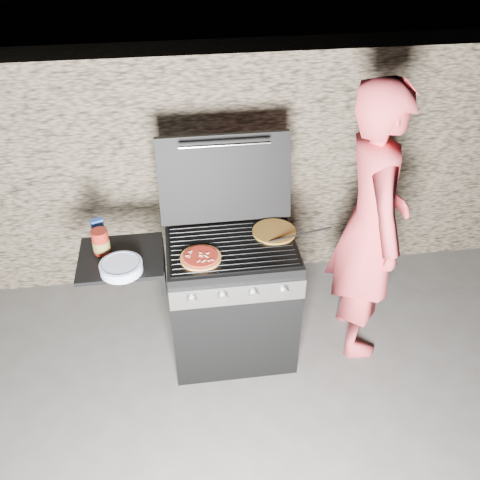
{
  "coord_description": "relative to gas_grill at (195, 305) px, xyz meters",
  "views": [
    {
      "loc": [
        -0.3,
        -2.59,
        2.86
      ],
      "look_at": [
        0.05,
        0.0,
        0.95
      ],
      "focal_mm": 40.0,
      "sensor_mm": 36.0,
      "label": 1
    }
  ],
  "objects": [
    {
      "name": "ground",
      "position": [
        0.25,
        0.0,
        -0.46
      ],
      "size": [
        50.0,
        50.0,
        0.0
      ],
      "primitive_type": "plane",
      "color": "#4A4640"
    },
    {
      "name": "sauce_jar",
      "position": [
        -0.53,
        0.06,
        0.52
      ],
      "size": [
        0.11,
        0.11,
        0.15
      ],
      "primitive_type": "cylinder",
      "rotation": [
        0.0,
        0.0,
        -0.12
      ],
      "color": "maroon",
      "rests_on": "gas_grill"
    },
    {
      "name": "stone_wall",
      "position": [
        0.25,
        1.05,
        0.44
      ],
      "size": [
        8.0,
        0.35,
        1.8
      ],
      "primitive_type": "cube",
      "color": "#8D785E",
      "rests_on": "ground"
    },
    {
      "name": "person",
      "position": [
        1.13,
        0.03,
        0.5
      ],
      "size": [
        0.5,
        0.72,
        1.91
      ],
      "primitive_type": "imported",
      "rotation": [
        0.0,
        0.0,
        1.51
      ],
      "color": "#E6434B",
      "rests_on": "ground"
    },
    {
      "name": "tongs",
      "position": [
        0.67,
        0.0,
        0.49
      ],
      "size": [
        0.39,
        0.01,
        0.08
      ],
      "primitive_type": "cylinder",
      "rotation": [
        0.0,
        1.4,
        0.01
      ],
      "color": "black",
      "rests_on": "gas_grill"
    },
    {
      "name": "pizza_plain",
      "position": [
        0.53,
        0.1,
        0.46
      ],
      "size": [
        0.32,
        0.32,
        0.01
      ],
      "primitive_type": "cylinder",
      "rotation": [
        0.0,
        0.0,
        -0.2
      ],
      "color": "#B18A2C",
      "rests_on": "gas_grill"
    },
    {
      "name": "gas_grill",
      "position": [
        0.0,
        0.0,
        0.0
      ],
      "size": [
        1.34,
        0.79,
        0.91
      ],
      "primitive_type": null,
      "color": "black",
      "rests_on": "ground"
    },
    {
      "name": "blue_carton",
      "position": [
        -0.55,
        0.18,
        0.52
      ],
      "size": [
        0.08,
        0.06,
        0.15
      ],
      "primitive_type": "cube",
      "rotation": [
        0.0,
        0.0,
        0.38
      ],
      "color": "#2952AE",
      "rests_on": "gas_grill"
    },
    {
      "name": "plate_stack",
      "position": [
        -0.41,
        -0.14,
        0.48
      ],
      "size": [
        0.32,
        0.32,
        0.06
      ],
      "primitive_type": "cylinder",
      "rotation": [
        0.0,
        0.0,
        -0.39
      ],
      "color": "white",
      "rests_on": "gas_grill"
    },
    {
      "name": "pizza_topped",
      "position": [
        0.05,
        -0.1,
        0.47
      ],
      "size": [
        0.28,
        0.28,
        0.03
      ],
      "primitive_type": null,
      "rotation": [
        0.0,
        0.0,
        0.16
      ],
      "color": "#AB7A3A",
      "rests_on": "gas_grill"
    }
  ]
}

